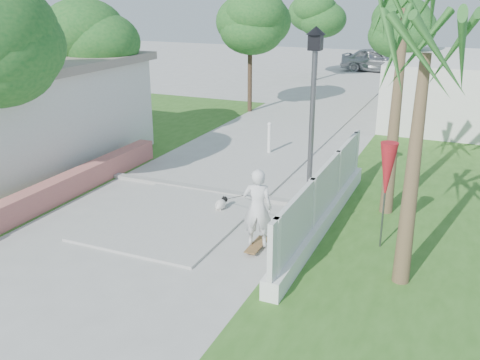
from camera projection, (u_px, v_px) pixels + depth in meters
The scene contains 19 objects.
ground at pixel (56, 304), 9.31m from camera, with size 90.00×90.00×0.00m, color #B7B7B2.
path_strip at pixel (336, 100), 26.58m from camera, with size 3.20×36.00×0.06m, color #B7B7B2.
curb at pixel (210, 190), 14.48m from camera, with size 6.50×0.25×0.10m, color #999993.
grass_left at pixel (58, 145), 18.86m from camera, with size 8.00×20.00×0.01m, color #32641F.
pink_wall at pixel (50, 193), 13.52m from camera, with size 0.45×8.20×0.80m.
lattice_fence at pixel (323, 205), 12.17m from camera, with size 0.35×7.00×1.50m.
building_right at pixel (468, 89), 22.17m from camera, with size 6.00×8.00×2.60m, color silver.
street_lamp at pixel (312, 118), 12.16m from camera, with size 0.44×0.44×4.44m.
bollard at pixel (269, 137), 17.68m from camera, with size 0.14×0.14×1.09m.
patio_umbrella at pixel (387, 172), 10.83m from camera, with size 0.36×0.36×2.30m.
tree_left_mid at pixel (93, 44), 17.54m from camera, with size 3.20×3.20×4.85m.
tree_path_left at pixel (250, 24), 22.97m from camera, with size 3.40×3.40×5.23m.
tree_path_right at pixel (410, 30), 24.20m from camera, with size 3.00×3.00×4.79m.
tree_path_far at pixel (318, 15), 31.53m from camera, with size 3.20×3.20×5.17m.
palm_far at pixel (404, 23), 11.70m from camera, with size 1.80×1.80×5.30m.
palm_near at pixel (424, 68), 8.72m from camera, with size 1.80×1.80×4.70m.
skateboarder at pixel (238, 199), 11.97m from camera, with size 1.93×2.16×1.77m.
dog at pixel (221, 204), 13.18m from camera, with size 0.29×0.52×0.36m.
parked_car at pixel (377, 60), 35.58m from camera, with size 1.90×4.72×1.61m, color #ACAFB4.
Camera 1 is at (6.17, -6.10, 5.14)m, focal length 40.00 mm.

